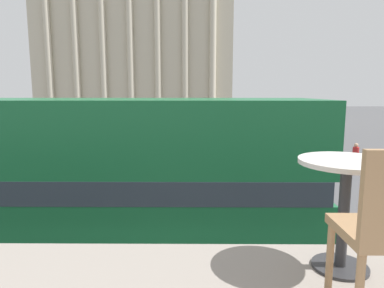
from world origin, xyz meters
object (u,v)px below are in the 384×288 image
traffic_light_near (23,142)px  double_decker_bus (50,186)px  traffic_light_mid (89,129)px  pedestrian_white (328,140)px  traffic_light_far (157,123)px  pedestrian_yellow (136,130)px  plaza_building_left (138,38)px  car_silver (199,137)px  pedestrian_olive (100,148)px  cafe_dining_table (345,190)px  pedestrian_red (355,156)px

traffic_light_near → double_decker_bus: bearing=-59.0°
traffic_light_mid → pedestrian_white: (14.62, 5.45, -1.33)m
traffic_light_far → pedestrian_yellow: size_ratio=1.90×
double_decker_bus → traffic_light_mid: bearing=105.1°
double_decker_bus → plaza_building_left: 48.79m
traffic_light_near → traffic_light_mid: (0.78, 5.36, -0.09)m
car_silver → double_decker_bus: bearing=74.7°
pedestrian_yellow → pedestrian_olive: bearing=125.6°
cafe_dining_table → pedestrian_red: bearing=64.3°
plaza_building_left → pedestrian_white: bearing=-60.2°
cafe_dining_table → plaza_building_left: 53.88m
traffic_light_mid → pedestrian_red: traffic_light_mid is taller
traffic_light_far → pedestrian_white: traffic_light_far is taller
traffic_light_far → car_silver: (2.94, 4.25, -1.53)m
car_silver → pedestrian_olive: bearing=43.1°
traffic_light_mid → pedestrian_olive: size_ratio=2.23×
traffic_light_mid → cafe_dining_table: bearing=-67.5°
cafe_dining_table → pedestrian_yellow: size_ratio=0.41×
pedestrian_yellow → pedestrian_red: 17.49m
double_decker_bus → car_silver: 20.68m
traffic_light_mid → car_silver: size_ratio=0.87×
pedestrian_olive → traffic_light_far: bearing=-63.7°
traffic_light_near → pedestrian_red: 15.95m
traffic_light_near → pedestrian_white: traffic_light_near is taller
cafe_dining_table → pedestrian_red: 17.77m
car_silver → pedestrian_yellow: bearing=-22.2°
cafe_dining_table → double_decker_bus: bearing=129.6°
double_decker_bus → car_silver: bearing=82.7°
car_silver → pedestrian_white: bearing=148.9°
traffic_light_mid → traffic_light_far: (2.95, 5.36, -0.15)m
double_decker_bus → cafe_dining_table: double_decker_bus is taller
cafe_dining_table → pedestrian_olive: size_ratio=0.45×
traffic_light_far → pedestrian_olive: traffic_light_far is taller
traffic_light_mid → car_silver: (5.89, 9.61, -1.69)m
plaza_building_left → traffic_light_near: bearing=-86.6°
pedestrian_white → pedestrian_olive: bearing=14.1°
traffic_light_near → plaza_building_left: bearing=93.4°
traffic_light_near → pedestrian_yellow: (1.25, 16.59, -1.44)m
traffic_light_far → car_silver: size_ratio=0.81×
traffic_light_far → pedestrian_yellow: 6.48m
pedestrian_yellow → pedestrian_red: size_ratio=1.11×
double_decker_bus → traffic_light_mid: 10.99m
traffic_light_near → pedestrian_yellow: traffic_light_near is taller
traffic_light_mid → car_silver: bearing=58.5°
pedestrian_red → plaza_building_left: bearing=24.0°
plaza_building_left → pedestrian_red: (17.35, -36.44, -11.52)m
car_silver → pedestrian_white: pedestrian_white is taller
double_decker_bus → plaza_building_left: size_ratio=0.39×
cafe_dining_table → traffic_light_mid: 16.93m
traffic_light_far → cafe_dining_table: bearing=-80.5°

